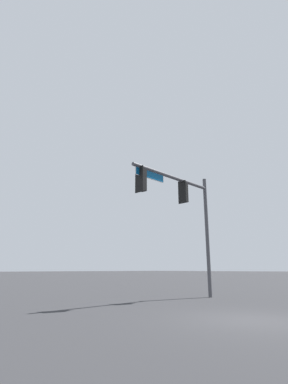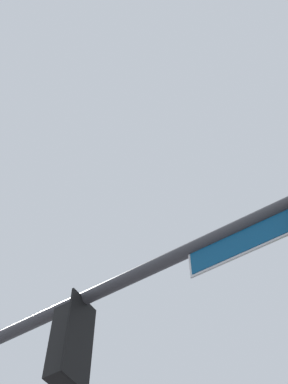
% 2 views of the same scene
% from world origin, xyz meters
% --- Properties ---
extents(signal_pole_near, '(6.32, 0.69, 7.01)m').
position_xyz_m(signal_pole_near, '(-3.32, -5.36, 5.13)').
color(signal_pole_near, '#47474C').
rests_on(signal_pole_near, ground_plane).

